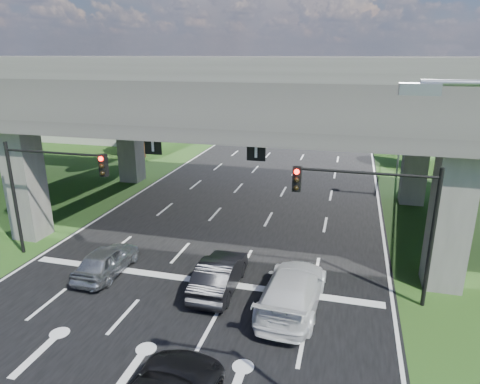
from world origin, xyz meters
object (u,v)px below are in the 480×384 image
at_px(streetlight_far, 399,110).
at_px(car_white, 292,290).
at_px(signal_right, 378,208).
at_px(car_silver, 107,260).
at_px(streetlight_beyond, 387,93).
at_px(car_dark, 220,274).
at_px(signal_left, 47,180).

height_order(streetlight_far, car_white, streetlight_far).
distance_m(signal_right, car_silver, 12.65).
distance_m(signal_right, car_white, 4.84).
xyz_separation_m(streetlight_beyond, car_dark, (-8.76, -37.00, -5.06)).
relative_size(streetlight_far, car_silver, 2.43).
bearing_deg(signal_left, car_silver, -15.03).
bearing_deg(streetlight_beyond, car_dark, -103.32).
height_order(streetlight_far, car_silver, streetlight_far).
xyz_separation_m(signal_left, car_dark, (9.16, -0.94, -3.40)).
xyz_separation_m(signal_left, car_white, (12.51, -1.57, -3.33)).
distance_m(signal_right, car_dark, 7.38).
height_order(streetlight_beyond, car_dark, streetlight_beyond).
bearing_deg(signal_right, car_white, -153.39).
distance_m(streetlight_beyond, car_white, 38.34).
distance_m(signal_left, car_white, 13.04).
bearing_deg(streetlight_far, signal_right, -96.47).
height_order(signal_left, car_silver, signal_left).
relative_size(signal_left, car_silver, 1.46).
relative_size(signal_right, streetlight_beyond, 0.60).
height_order(signal_right, car_silver, signal_right).
relative_size(signal_left, streetlight_beyond, 0.60).
bearing_deg(car_silver, streetlight_beyond, -111.29).
xyz_separation_m(signal_right, car_silver, (-12.14, -0.94, -3.46)).
bearing_deg(streetlight_far, signal_left, -131.78).
height_order(signal_right, streetlight_beyond, streetlight_beyond).
bearing_deg(car_dark, signal_right, -172.70).
bearing_deg(signal_left, signal_right, 0.00).
xyz_separation_m(streetlight_far, car_silver, (-14.41, -21.00, -5.12)).
bearing_deg(signal_left, streetlight_beyond, 63.57).
relative_size(car_dark, car_white, 0.81).
distance_m(signal_right, signal_left, 15.65).
distance_m(streetlight_beyond, car_silver, 40.04).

